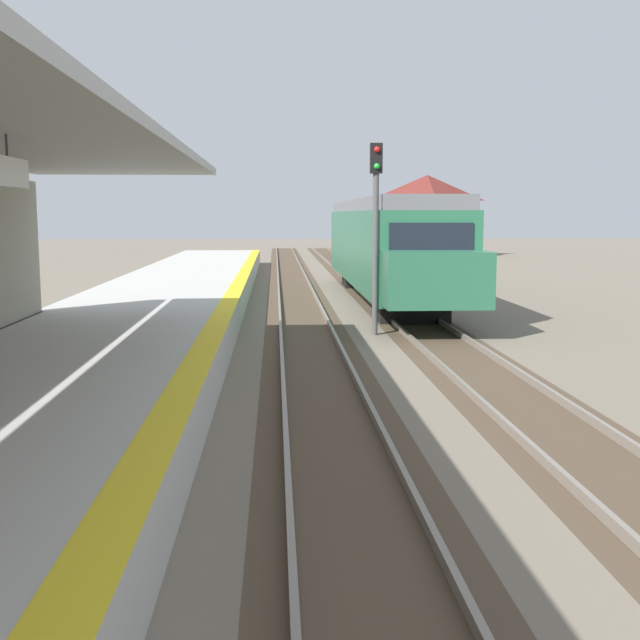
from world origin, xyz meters
TOP-DOWN VIEW (x-y plane):
  - station_platform at (-2.50, 16.00)m, footprint 5.00×80.00m
  - track_pair_nearest_platform at (1.90, 20.00)m, footprint 2.34×120.00m
  - track_pair_middle at (5.30, 20.00)m, footprint 2.34×120.00m
  - approaching_train at (5.30, 32.17)m, footprint 2.93×19.60m
  - rail_signal_post at (3.77, 23.54)m, footprint 0.32×0.34m
  - distant_trackside_house at (13.11, 64.85)m, footprint 6.60×5.28m

SIDE VIEW (x-z plane):
  - track_pair_nearest_platform at x=1.90m, z-range -0.03..0.13m
  - track_pair_middle at x=5.30m, z-range -0.03..0.13m
  - station_platform at x=-2.50m, z-range 0.00..0.90m
  - approaching_train at x=5.30m, z-range -0.20..4.56m
  - rail_signal_post at x=3.77m, z-range 0.59..5.79m
  - distant_trackside_house at x=13.11m, z-range 0.14..6.54m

